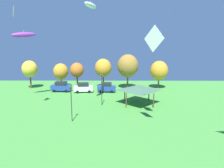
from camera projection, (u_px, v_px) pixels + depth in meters
name	position (u px, v px, depth m)	size (l,w,h in m)	color
kite_flying_1	(24.00, 35.00, 37.48)	(4.22, 3.30, 1.51)	purple
kite_flying_2	(16.00, 1.00, 27.53)	(1.16, 1.49, 2.20)	blue
kite_flying_4	(154.00, 39.00, 22.80)	(1.82, 2.56, 3.11)	white
kite_flying_5	(91.00, 5.00, 31.83)	(2.14, 3.82, 1.23)	white
parked_car_leftmost	(61.00, 87.00, 46.23)	(4.63, 2.20, 2.35)	#234299
parked_car_second_from_left	(83.00, 88.00, 45.48)	(4.47, 2.35, 2.22)	silver
parked_car_third_from_left	(107.00, 87.00, 45.79)	(4.18, 2.29, 2.20)	#234299
park_pavilion	(139.00, 87.00, 36.41)	(6.14, 5.98, 3.60)	brown
light_post_0	(102.00, 88.00, 35.50)	(0.36, 0.20, 5.73)	#2D2D33
light_post_1	(71.00, 101.00, 28.04)	(0.36, 0.20, 5.24)	#2D2D33
treeline_tree_0	(30.00, 69.00, 48.96)	(3.73, 3.73, 6.90)	brown
treeline_tree_1	(61.00, 72.00, 50.77)	(3.74, 3.74, 6.05)	brown
treeline_tree_2	(77.00, 70.00, 48.47)	(3.28, 3.28, 6.44)	brown
treeline_tree_3	(103.00, 68.00, 49.65)	(4.15, 4.15, 7.29)	brown
treeline_tree_4	(128.00, 66.00, 48.54)	(5.11, 5.11, 8.43)	brown
treeline_tree_5	(159.00, 71.00, 49.08)	(4.35, 4.35, 6.82)	brown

